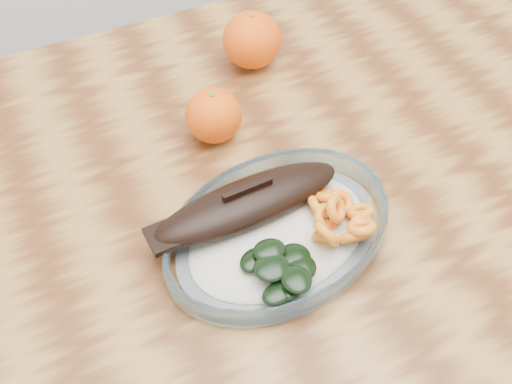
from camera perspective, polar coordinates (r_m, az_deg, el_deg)
dining_table at (r=0.88m, az=3.47°, el=-2.90°), size 1.20×0.80×0.75m
plated_meal at (r=0.72m, az=1.91°, el=-3.27°), size 0.60×0.60×0.08m
orange_left at (r=0.82m, az=-3.79°, el=6.79°), size 0.07×0.07×0.07m
orange_right at (r=0.94m, az=-0.37°, el=13.36°), size 0.08×0.08×0.08m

